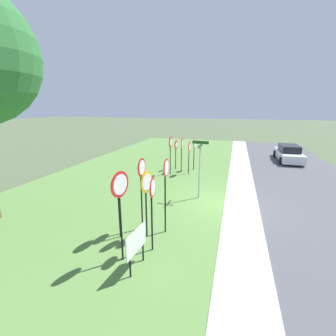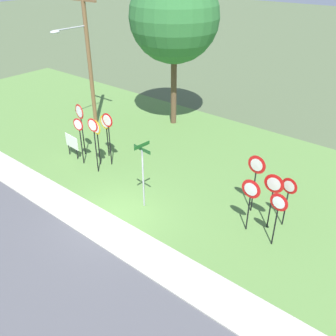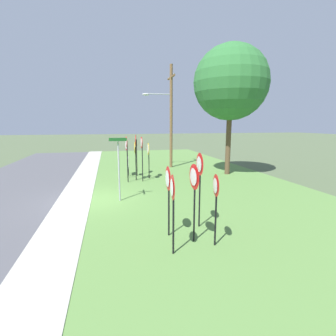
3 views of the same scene
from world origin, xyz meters
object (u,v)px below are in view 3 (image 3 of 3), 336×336
at_px(stop_sign_near_right, 148,153).
at_px(notice_board, 128,164).
at_px(utility_pole, 169,113).
at_px(oak_tree_left, 231,83).
at_px(yield_sign_far_left, 172,196).
at_px(stop_sign_far_center, 136,146).
at_px(yield_sign_near_right, 194,184).
at_px(stop_sign_center_tall, 127,150).
at_px(stop_sign_near_left, 135,152).
at_px(street_name_post, 119,164).
at_px(stop_sign_far_right, 142,149).
at_px(yield_sign_far_right, 168,185).
at_px(stop_sign_far_left, 127,152).
at_px(yield_sign_near_left, 199,172).
at_px(yield_sign_center, 215,194).

relative_size(stop_sign_near_right, notice_board, 1.90).
xyz_separation_m(utility_pole, oak_tree_left, (3.79, 3.46, 1.90)).
bearing_deg(yield_sign_far_left, oak_tree_left, 151.06).
bearing_deg(stop_sign_far_center, utility_pole, 143.03).
height_order(stop_sign_far_center, yield_sign_near_right, stop_sign_far_center).
distance_m(stop_sign_center_tall, utility_pole, 6.58).
bearing_deg(stop_sign_near_left, oak_tree_left, 102.93).
distance_m(yield_sign_near_right, street_name_post, 5.19).
height_order(notice_board, oak_tree_left, oak_tree_left).
distance_m(stop_sign_far_center, utility_pole, 4.77).
xyz_separation_m(stop_sign_far_right, street_name_post, (3.77, -1.58, -0.27)).
distance_m(stop_sign_near_right, yield_sign_far_right, 8.80).
xyz_separation_m(stop_sign_far_left, stop_sign_far_right, (1.20, 0.85, 0.25)).
bearing_deg(stop_sign_center_tall, stop_sign_near_right, 117.10).
height_order(stop_sign_center_tall, yield_sign_near_right, stop_sign_center_tall).
xyz_separation_m(stop_sign_far_right, yield_sign_near_left, (7.53, 1.00, -0.06)).
relative_size(stop_sign_center_tall, yield_sign_near_right, 1.17).
bearing_deg(yield_sign_far_right, yield_sign_near_left, 110.97).
relative_size(stop_sign_far_center, yield_sign_near_right, 1.17).
distance_m(yield_sign_near_right, oak_tree_left, 12.10).
xyz_separation_m(stop_sign_far_left, yield_sign_center, (10.17, 1.82, -0.18)).
height_order(stop_sign_near_right, oak_tree_left, oak_tree_left).
height_order(yield_sign_far_left, yield_sign_center, yield_sign_far_left).
distance_m(stop_sign_far_center, street_name_post, 5.91).
height_order(stop_sign_far_center, yield_sign_center, stop_sign_far_center).
height_order(stop_sign_near_right, yield_sign_center, stop_sign_near_right).
bearing_deg(stop_sign_far_right, utility_pole, 147.90).
relative_size(yield_sign_far_left, street_name_post, 0.76).
distance_m(stop_sign_far_left, yield_sign_near_right, 9.85).
xyz_separation_m(yield_sign_near_left, oak_tree_left, (-8.49, 5.37, 4.40)).
height_order(yield_sign_far_right, notice_board, yield_sign_far_right).
relative_size(stop_sign_far_right, yield_sign_center, 1.29).
bearing_deg(stop_sign_far_left, stop_sign_center_tall, -10.05).
distance_m(stop_sign_far_center, yield_sign_near_right, 10.52).
bearing_deg(yield_sign_far_right, stop_sign_center_tall, -174.11).
bearing_deg(stop_sign_center_tall, yield_sign_far_right, 3.21).
height_order(stop_sign_far_left, stop_sign_center_tall, stop_sign_center_tall).
height_order(yield_sign_far_right, utility_pole, utility_pole).
height_order(stop_sign_far_right, yield_sign_far_left, stop_sign_far_right).
bearing_deg(street_name_post, yield_sign_near_left, 38.99).
xyz_separation_m(stop_sign_near_left, yield_sign_center, (9.42, 1.34, -0.19)).
bearing_deg(yield_sign_near_left, stop_sign_near_right, -174.36).
bearing_deg(stop_sign_far_center, yield_sign_near_left, 17.26).
height_order(stop_sign_far_left, stop_sign_far_center, stop_sign_far_center).
bearing_deg(stop_sign_far_left, yield_sign_near_right, 1.04).
distance_m(stop_sign_near_right, stop_sign_center_tall, 1.70).
distance_m(stop_sign_near_left, street_name_post, 4.41).
bearing_deg(yield_sign_far_left, utility_pole, 171.46).
distance_m(yield_sign_far_left, street_name_post, 5.51).
xyz_separation_m(yield_sign_near_right, oak_tree_left, (-9.52, 5.92, 4.56)).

